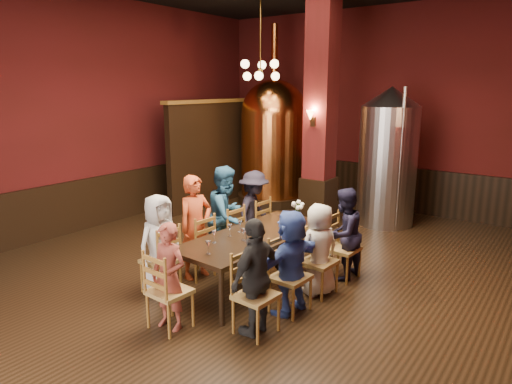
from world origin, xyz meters
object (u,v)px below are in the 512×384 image
Objects in this scene: person_2 at (227,216)px; rose_vase at (297,208)px; copper_kettle at (274,140)px; dining_table at (255,239)px; person_1 at (196,227)px; person_0 at (160,244)px; steel_vessel at (388,157)px.

rose_vase is (0.99, 0.50, 0.18)m from person_2.
copper_kettle reaches higher than rose_vase.
dining_table is 0.92m from person_2.
dining_table is 0.94m from rose_vase.
person_2 is at bearing 5.62° from person_1.
person_1 is at bearing -131.54° from rose_vase.
person_1 is 0.66m from person_2.
person_0 is at bearing -174.38° from person_1.
copper_kettle is (-1.63, 4.48, 0.75)m from person_1.
person_1 is 4.60× the size of rose_vase.
dining_table is at bearing -100.14° from rose_vase.
person_1 is 1.56m from rose_vase.
person_2 is 3.86m from steel_vessel.
rose_vase is at bearing -26.42° from person_0.
rose_vase is at bearing 83.47° from dining_table.
person_1 is at bearing -158.78° from dining_table.
dining_table is 1.55× the size of person_2.
copper_kettle is 2.92m from steel_vessel.
dining_table is 0.92m from person_1.
dining_table is 1.60× the size of person_1.
person_1 is 0.55× the size of steel_vessel.
rose_vase is at bearing -51.31° from copper_kettle.
person_2 is 4.24m from copper_kettle.
person_0 is 5.46m from copper_kettle.
copper_kettle reaches higher than steel_vessel.
person_1 is 4.49m from steel_vessel.
copper_kettle is at bearing 29.26° from person_1.
steel_vessel is (1.31, 4.93, 0.70)m from person_0.
dining_table is 1.78× the size of person_0.
steel_vessel is (0.40, 3.99, 0.70)m from dining_table.
rose_vase reaches higher than dining_table.
rose_vase is (0.16, 0.88, 0.28)m from dining_table.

